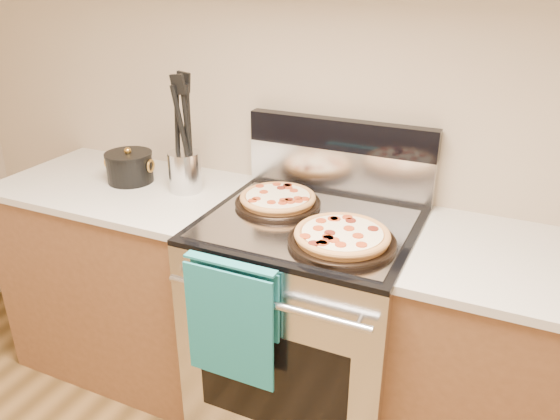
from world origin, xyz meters
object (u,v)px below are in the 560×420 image
at_px(range_body, 307,328).
at_px(utensil_crock, 185,172).
at_px(pepperoni_pizza_back, 278,200).
at_px(saucepan, 130,168).
at_px(pepperoni_pizza_front, 342,237).

bearing_deg(range_body, utensil_crock, 172.03).
bearing_deg(utensil_crock, pepperoni_pizza_back, -1.57).
xyz_separation_m(range_body, saucepan, (-0.86, 0.07, 0.52)).
relative_size(pepperoni_pizza_back, pepperoni_pizza_front, 0.92).
relative_size(range_body, pepperoni_pizza_back, 2.79).
xyz_separation_m(pepperoni_pizza_front, saucepan, (-1.02, 0.20, 0.02)).
height_order(range_body, saucepan, saucepan).
height_order(range_body, pepperoni_pizza_front, pepperoni_pizza_front).
xyz_separation_m(pepperoni_pizza_back, utensil_crock, (-0.42, 0.01, 0.05)).
xyz_separation_m(pepperoni_pizza_back, saucepan, (-0.70, 0.00, 0.02)).
distance_m(pepperoni_pizza_front, saucepan, 1.04).
height_order(pepperoni_pizza_back, saucepan, saucepan).
bearing_deg(utensil_crock, saucepan, -177.64).
relative_size(pepperoni_pizza_front, saucepan, 1.82).
bearing_deg(pepperoni_pizza_back, saucepan, 179.98).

